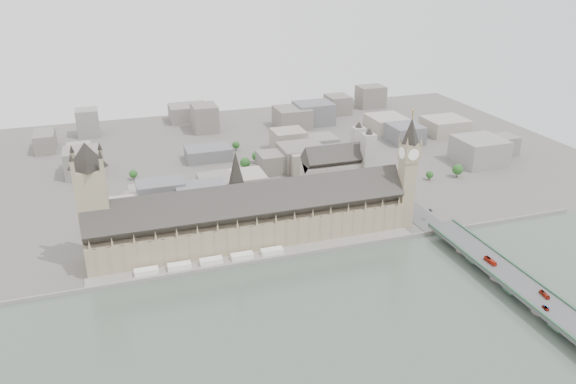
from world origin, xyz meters
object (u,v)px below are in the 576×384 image
object	(u,v)px
elizabeth_tower	(408,165)
westminster_bridge	(493,268)
westminster_abbey	(338,170)
red_bus_south	(544,294)
car_blue	(546,307)
red_bus_north	(490,261)
car_grey	(546,308)
car_approach	(431,210)
palace_of_westminster	(251,218)
victoria_tower	(93,198)

from	to	relation	value
elizabeth_tower	westminster_bridge	xyz separation A→B (m)	(24.00, -95.50, -52.96)
westminster_abbey	red_bus_south	distance (m)	238.72
elizabeth_tower	car_blue	bearing A→B (deg)	-83.00
red_bus_north	red_bus_south	size ratio (longest dim) A/B	1.27
red_bus_south	red_bus_north	bearing A→B (deg)	106.13
car_grey	car_approach	world-z (taller)	car_grey
westminster_abbey	red_bus_north	world-z (taller)	westminster_abbey
palace_of_westminster	westminster_abbey	xyz separation A→B (m)	(110.92, 75.30, 2.38)
westminster_bridge	red_bus_north	bearing A→B (deg)	175.20
car_blue	car_grey	size ratio (longest dim) A/B	0.76
palace_of_westminster	westminster_bridge	world-z (taller)	palace_of_westminster
car_blue	car_approach	distance (m)	156.72
elizabeth_tower	car_blue	size ratio (longest dim) A/B	24.49
car_grey	car_approach	size ratio (longest dim) A/B	1.14
red_bus_north	car_blue	distance (m)	61.10
elizabeth_tower	victoria_tower	distance (m)	260.64
westminster_abbey	car_blue	world-z (taller)	westminster_abbey
victoria_tower	westminster_bridge	xyz separation A→B (m)	(284.00, -113.50, -50.08)
palace_of_westminster	red_bus_north	bearing A→B (deg)	-33.93
car_approach	elizabeth_tower	bearing A→B (deg)	-171.80
elizabeth_tower	car_blue	world-z (taller)	elizabeth_tower
palace_of_westminster	westminster_bridge	size ratio (longest dim) A/B	0.82
westminster_abbey	red_bus_south	xyz separation A→B (m)	(55.11, -231.88, -13.50)
palace_of_westminster	westminster_bridge	bearing A→B (deg)	-33.49
victoria_tower	car_blue	distance (m)	332.11
elizabeth_tower	westminster_abbey	size ratio (longest dim) A/B	1.58
victoria_tower	red_bus_south	world-z (taller)	victoria_tower
victoria_tower	red_bus_south	size ratio (longest dim) A/B	10.47
palace_of_westminster	car_grey	distance (m)	230.58
red_bus_south	car_approach	distance (m)	145.04
elizabeth_tower	car_grey	bearing A→B (deg)	-83.43
elizabeth_tower	car_approach	bearing A→B (deg)	0.34
car_blue	car_grey	bearing A→B (deg)	-152.25
palace_of_westminster	car_grey	world-z (taller)	palace_of_westminster
elizabeth_tower	car_grey	distance (m)	165.42
palace_of_westminster	red_bus_south	world-z (taller)	palace_of_westminster
westminster_bridge	red_bus_south	size ratio (longest dim) A/B	34.01
victoria_tower	car_approach	size ratio (longest dim) A/B	19.75
car_grey	car_approach	bearing A→B (deg)	97.21
red_bus_south	car_approach	size ratio (longest dim) A/B	1.89
westminster_abbey	red_bus_south	world-z (taller)	westminster_abbey
red_bus_north	car_grey	distance (m)	62.37
palace_of_westminster	red_bus_north	size ratio (longest dim) A/B	21.79
westminster_abbey	elizabeth_tower	bearing A→B (deg)	-72.71
westminster_abbey	car_approach	size ratio (longest dim) A/B	13.43
car_approach	westminster_abbey	bearing A→B (deg)	130.19
car_blue	palace_of_westminster	bearing A→B (deg)	111.21
westminster_bridge	westminster_abbey	world-z (taller)	westminster_abbey
westminster_abbey	westminster_bridge	bearing A→B (deg)	-74.36
car_grey	car_approach	xyz separation A→B (m)	(9.73, 157.71, -0.07)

